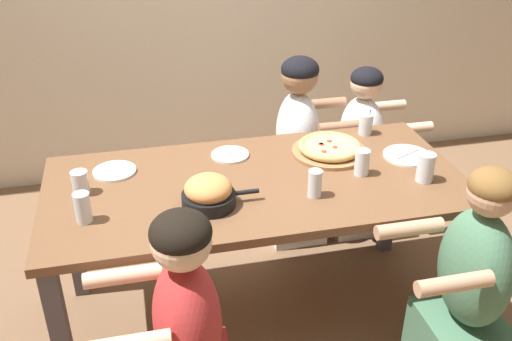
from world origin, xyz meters
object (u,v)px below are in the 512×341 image
Objects in this scene: pizza_board_main at (330,148)px; diner_far_midright at (297,157)px; skillet_bowl at (209,193)px; drinking_glass_b at (83,209)px; diner_near_right at (466,303)px; drinking_glass_e at (426,167)px; drinking_glass_c at (80,184)px; cocktail_glass_blue at (366,125)px; drinking_glass_a at (315,185)px; empty_plate_b at (115,171)px; drinking_glass_d at (362,163)px; empty_plate_a at (230,155)px; empty_plate_c at (407,155)px; diner_far_right at (360,159)px.

pizza_board_main is 0.32× the size of diner_far_midright.
drinking_glass_b is at bearing -179.28° from skillet_bowl.
diner_near_right is at bearing -27.77° from skillet_bowl.
drinking_glass_c is at bearing 171.16° from drinking_glass_e.
cocktail_glass_blue reaches higher than drinking_glass_a.
drinking_glass_b is (-1.15, -0.35, 0.03)m from pizza_board_main.
drinking_glass_b is at bearing -107.35° from empty_plate_b.
pizza_board_main is 2.70× the size of cocktail_glass_blue.
drinking_glass_b reaches higher than drinking_glass_d.
diner_near_right is 0.98× the size of diner_far_midright.
skillet_bowl is 2.46× the size of drinking_glass_e.
drinking_glass_b is 0.96× the size of drinking_glass_e.
diner_far_midright is at bearing 40.32° from empty_plate_a.
empty_plate_c is 1.73× the size of drinking_glass_e.
drinking_glass_b is at bearing -85.00° from drinking_glass_c.
cocktail_glass_blue is at bearing 41.04° from diner_far_midright.
skillet_bowl is (-0.65, -0.34, 0.03)m from pizza_board_main.
diner_far_midright reaches higher than diner_far_right.
drinking_glass_d is at bearing -158.30° from empty_plate_c.
drinking_glass_d is at bearing 20.60° from diner_near_right.
empty_plate_b is (-0.55, -0.04, -0.00)m from empty_plate_a.
drinking_glass_e reaches higher than drinking_glass_a.
empty_plate_a is 1.50× the size of drinking_glass_a.
drinking_glass_c is (-1.43, -0.29, -0.00)m from cocktail_glass_blue.
cocktail_glass_blue is 1.07× the size of drinking_glass_b.
diner_near_right is (0.04, -1.02, -0.34)m from cocktail_glass_blue.
empty_plate_a is 1.25m from diner_near_right.
diner_far_midright is at bearing 131.04° from cocktail_glass_blue.
empty_plate_a is 0.86m from empty_plate_c.
diner_far_right reaches higher than cocktail_glass_blue.
pizza_board_main is at bearing 27.57° from skillet_bowl.
skillet_bowl is 0.50m from drinking_glass_b.
drinking_glass_c is at bearing -68.90° from diner_far_right.
drinking_glass_d is at bearing -29.78° from empty_plate_a.
diner_far_right is (1.54, 0.83, -0.38)m from drinking_glass_b.
cocktail_glass_blue reaches higher than drinking_glass_c.
cocktail_glass_blue is (0.74, 0.09, 0.04)m from empty_plate_a.
diner_near_right reaches higher than empty_plate_b.
drinking_glass_c is at bearing -131.66° from empty_plate_b.
drinking_glass_e is 0.13× the size of diner_far_right.
drinking_glass_d is at bearing 8.55° from skillet_bowl.
diner_far_right is (0.06, 0.84, -0.39)m from drinking_glass_e.
drinking_glass_c is (-0.98, 0.25, -0.01)m from drinking_glass_a.
drinking_glass_a is 0.96× the size of drinking_glass_b.
empty_plate_a is 0.55m from empty_plate_b.
diner_far_right is at bearing 38.49° from skillet_bowl.
skillet_bowl and cocktail_glass_blue have the same top height.
diner_far_right is 0.92× the size of diner_far_midright.
drinking_glass_d is (-0.29, -0.11, 0.05)m from empty_plate_c.
empty_plate_b is 1.45× the size of cocktail_glass_blue.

